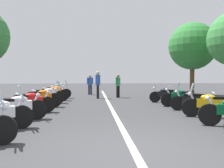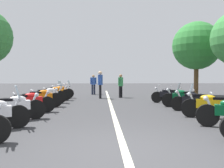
{
  "view_description": "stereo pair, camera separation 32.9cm",
  "coord_description": "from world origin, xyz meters",
  "px_view_note": "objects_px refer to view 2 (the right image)",
  "views": [
    {
      "loc": [
        -4.49,
        0.78,
        1.49
      ],
      "look_at": [
        5.62,
        0.0,
        1.12
      ],
      "focal_mm": 37.09,
      "sensor_mm": 36.0,
      "label": 1
    },
    {
      "loc": [
        -4.49,
        0.46,
        1.49
      ],
      "look_at": [
        5.62,
        0.0,
        1.12
      ],
      "focal_mm": 37.09,
      "sensor_mm": 36.0,
      "label": 2
    }
  ],
  "objects_px": {
    "motorcycle_left_row_6": "(54,93)",
    "bystander_4": "(93,83)",
    "motorcycle_left_row_3": "(27,102)",
    "motorcycle_right_row_4": "(184,98)",
    "motorcycle_left_row_4": "(41,98)",
    "bystander_3": "(100,82)",
    "motorcycle_right_row_3": "(195,101)",
    "motorcycle_right_row_2": "(212,105)",
    "motorcycle_left_row_2": "(13,107)",
    "motorcycle_left_row_7": "(58,91)",
    "traffic_cone_1": "(193,98)",
    "motorcycle_right_row_5": "(170,95)",
    "motorcycle_left_row_5": "(48,95)",
    "bystander_0": "(121,84)",
    "roadside_tree_1": "(197,46)"
  },
  "relations": [
    {
      "from": "motorcycle_left_row_6",
      "to": "motorcycle_right_row_4",
      "type": "height_order",
      "value": "motorcycle_left_row_6"
    },
    {
      "from": "motorcycle_right_row_3",
      "to": "motorcycle_right_row_5",
      "type": "height_order",
      "value": "motorcycle_right_row_3"
    },
    {
      "from": "motorcycle_left_row_7",
      "to": "bystander_4",
      "type": "relative_size",
      "value": 1.31
    },
    {
      "from": "motorcycle_left_row_2",
      "to": "motorcycle_left_row_4",
      "type": "bearing_deg",
      "value": 63.01
    },
    {
      "from": "motorcycle_left_row_6",
      "to": "motorcycle_right_row_5",
      "type": "bearing_deg",
      "value": -32.59
    },
    {
      "from": "bystander_3",
      "to": "roadside_tree_1",
      "type": "xyz_separation_m",
      "value": [
        1.56,
        -7.0,
        2.59
      ]
    },
    {
      "from": "motorcycle_left_row_5",
      "to": "motorcycle_left_row_7",
      "type": "xyz_separation_m",
      "value": [
        2.86,
        -0.01,
        -0.01
      ]
    },
    {
      "from": "motorcycle_left_row_7",
      "to": "motorcycle_left_row_3",
      "type": "bearing_deg",
      "value": -109.85
    },
    {
      "from": "motorcycle_right_row_3",
      "to": "motorcycle_left_row_3",
      "type": "bearing_deg",
      "value": 25.54
    },
    {
      "from": "motorcycle_left_row_6",
      "to": "bystander_3",
      "type": "relative_size",
      "value": 1.15
    },
    {
      "from": "motorcycle_left_row_4",
      "to": "roadside_tree_1",
      "type": "bearing_deg",
      "value": 8.79
    },
    {
      "from": "motorcycle_left_row_2",
      "to": "motorcycle_left_row_5",
      "type": "distance_m",
      "value": 4.57
    },
    {
      "from": "motorcycle_left_row_6",
      "to": "bystander_3",
      "type": "distance_m",
      "value": 3.09
    },
    {
      "from": "motorcycle_left_row_6",
      "to": "bystander_0",
      "type": "bearing_deg",
      "value": 4.18
    },
    {
      "from": "motorcycle_left_row_5",
      "to": "motorcycle_left_row_2",
      "type": "bearing_deg",
      "value": -118.72
    },
    {
      "from": "motorcycle_left_row_2",
      "to": "traffic_cone_1",
      "type": "relative_size",
      "value": 3.27
    },
    {
      "from": "motorcycle_right_row_2",
      "to": "motorcycle_right_row_4",
      "type": "bearing_deg",
      "value": -68.98
    },
    {
      "from": "motorcycle_left_row_7",
      "to": "motorcycle_right_row_3",
      "type": "bearing_deg",
      "value": -59.84
    },
    {
      "from": "motorcycle_left_row_4",
      "to": "motorcycle_left_row_5",
      "type": "xyz_separation_m",
      "value": [
        1.44,
        0.02,
        0.01
      ]
    },
    {
      "from": "motorcycle_left_row_4",
      "to": "motorcycle_left_row_6",
      "type": "relative_size",
      "value": 0.95
    },
    {
      "from": "motorcycle_left_row_2",
      "to": "motorcycle_right_row_4",
      "type": "relative_size",
      "value": 1.01
    },
    {
      "from": "motorcycle_right_row_3",
      "to": "roadside_tree_1",
      "type": "distance_m",
      "value": 8.51
    },
    {
      "from": "bystander_4",
      "to": "motorcycle_right_row_4",
      "type": "bearing_deg",
      "value": -175.61
    },
    {
      "from": "motorcycle_left_row_4",
      "to": "bystander_4",
      "type": "height_order",
      "value": "bystander_4"
    },
    {
      "from": "motorcycle_right_row_3",
      "to": "bystander_4",
      "type": "relative_size",
      "value": 1.21
    },
    {
      "from": "motorcycle_left_row_6",
      "to": "traffic_cone_1",
      "type": "height_order",
      "value": "motorcycle_left_row_6"
    },
    {
      "from": "motorcycle_left_row_6",
      "to": "bystander_4",
      "type": "bearing_deg",
      "value": 44.07
    },
    {
      "from": "motorcycle_left_row_6",
      "to": "bystander_4",
      "type": "height_order",
      "value": "bystander_4"
    },
    {
      "from": "motorcycle_left_row_3",
      "to": "motorcycle_right_row_4",
      "type": "height_order",
      "value": "motorcycle_right_row_4"
    },
    {
      "from": "motorcycle_left_row_7",
      "to": "bystander_0",
      "type": "distance_m",
      "value": 4.16
    },
    {
      "from": "motorcycle_right_row_2",
      "to": "bystander_4",
      "type": "xyz_separation_m",
      "value": [
        10.35,
        4.49,
        0.43
      ]
    },
    {
      "from": "motorcycle_right_row_2",
      "to": "bystander_3",
      "type": "xyz_separation_m",
      "value": [
        7.21,
        3.93,
        0.58
      ]
    },
    {
      "from": "traffic_cone_1",
      "to": "bystander_0",
      "type": "xyz_separation_m",
      "value": [
        3.33,
        3.62,
        0.63
      ]
    },
    {
      "from": "motorcycle_left_row_4",
      "to": "roadside_tree_1",
      "type": "height_order",
      "value": "roadside_tree_1"
    },
    {
      "from": "motorcycle_left_row_3",
      "to": "motorcycle_right_row_2",
      "type": "height_order",
      "value": "motorcycle_right_row_2"
    },
    {
      "from": "motorcycle_left_row_4",
      "to": "motorcycle_right_row_2",
      "type": "bearing_deg",
      "value": -46.16
    },
    {
      "from": "motorcycle_right_row_3",
      "to": "motorcycle_left_row_2",
      "type": "bearing_deg",
      "value": 38.24
    },
    {
      "from": "motorcycle_left_row_7",
      "to": "bystander_3",
      "type": "height_order",
      "value": "bystander_3"
    },
    {
      "from": "motorcycle_left_row_4",
      "to": "traffic_cone_1",
      "type": "xyz_separation_m",
      "value": [
        1.4,
        -7.72,
        -0.18
      ]
    },
    {
      "from": "motorcycle_left_row_4",
      "to": "bystander_3",
      "type": "xyz_separation_m",
      "value": [
        4.21,
        -2.72,
        0.59
      ]
    },
    {
      "from": "bystander_3",
      "to": "roadside_tree_1",
      "type": "height_order",
      "value": "roadside_tree_1"
    },
    {
      "from": "motorcycle_left_row_3",
      "to": "bystander_4",
      "type": "relative_size",
      "value": 1.36
    },
    {
      "from": "motorcycle_left_row_5",
      "to": "motorcycle_right_row_3",
      "type": "distance_m",
      "value": 7.28
    },
    {
      "from": "motorcycle_left_row_2",
      "to": "bystander_3",
      "type": "distance_m",
      "value": 7.89
    },
    {
      "from": "bystander_4",
      "to": "bystander_3",
      "type": "bearing_deg",
      "value": 163.87
    },
    {
      "from": "motorcycle_right_row_2",
      "to": "bystander_3",
      "type": "height_order",
      "value": "bystander_3"
    },
    {
      "from": "motorcycle_left_row_2",
      "to": "motorcycle_left_row_4",
      "type": "relative_size",
      "value": 1.03
    },
    {
      "from": "motorcycle_left_row_2",
      "to": "motorcycle_left_row_6",
      "type": "distance_m",
      "value": 6.03
    },
    {
      "from": "motorcycle_right_row_2",
      "to": "motorcycle_right_row_3",
      "type": "distance_m",
      "value": 1.5
    },
    {
      "from": "motorcycle_left_row_3",
      "to": "motorcycle_left_row_4",
      "type": "distance_m",
      "value": 1.61
    }
  ]
}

